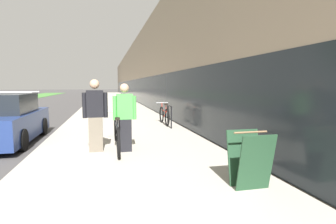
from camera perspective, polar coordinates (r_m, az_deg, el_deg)
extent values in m
cube|color=#BCB5A5|center=(24.98, -12.00, 1.86)|extent=(4.65, 70.00, 0.15)
cube|color=gray|center=(33.89, 0.26, 8.21)|extent=(10.00, 70.00, 6.30)
cube|color=#1E2328|center=(33.06, -8.16, 4.91)|extent=(0.10, 63.00, 2.20)
torus|color=black|center=(7.81, -11.38, -3.56)|extent=(0.06, 0.69, 0.69)
torus|color=black|center=(5.88, -10.73, -6.65)|extent=(0.06, 0.69, 0.69)
cylinder|color=black|center=(6.81, -11.14, -3.15)|extent=(0.04, 1.67, 0.04)
cylinder|color=black|center=(6.44, -10.99, -4.56)|extent=(0.04, 0.99, 0.32)
cylinder|color=black|center=(6.17, -10.94, -2.74)|extent=(0.03, 0.03, 0.29)
cube|color=black|center=(6.15, -10.97, -1.42)|extent=(0.11, 0.22, 0.05)
cylinder|color=black|center=(7.61, -11.40, -1.07)|extent=(0.03, 0.03, 0.30)
cylinder|color=silver|center=(7.59, -11.42, 0.06)|extent=(0.52, 0.03, 0.03)
cube|color=black|center=(6.50, -9.32, -4.98)|extent=(0.30, 0.22, 0.79)
cube|color=#4CB74C|center=(6.41, -9.42, 1.19)|extent=(0.37, 0.22, 0.61)
cylinder|color=#4CB74C|center=(6.40, -11.50, 0.86)|extent=(0.09, 0.09, 0.57)
cylinder|color=#4CB74C|center=(6.43, -7.34, 0.95)|extent=(0.09, 0.09, 0.57)
sphere|color=tan|center=(6.39, -9.49, 5.17)|extent=(0.22, 0.22, 0.22)
cube|color=#756B5B|center=(6.63, -15.42, -4.68)|extent=(0.32, 0.23, 0.84)
cube|color=black|center=(6.54, -15.60, 1.74)|extent=(0.39, 0.23, 0.64)
cylinder|color=black|center=(6.56, -17.75, 1.39)|extent=(0.10, 0.10, 0.61)
cylinder|color=black|center=(6.54, -13.42, 1.50)|extent=(0.10, 0.10, 0.61)
sphere|color=tan|center=(6.53, -15.71, 5.87)|extent=(0.23, 0.23, 0.23)
cylinder|color=black|center=(9.72, 0.72, -1.23)|extent=(0.05, 0.05, 0.82)
cylinder|color=black|center=(10.25, -0.02, -0.86)|extent=(0.05, 0.05, 0.82)
cylinder|color=black|center=(9.94, 0.34, 1.30)|extent=(0.05, 0.55, 0.05)
torus|color=black|center=(11.31, -1.41, -0.54)|extent=(0.06, 0.70, 0.70)
torus|color=black|center=(10.29, -0.21, -1.17)|extent=(0.06, 0.70, 0.70)
cylinder|color=red|center=(10.77, -0.84, 0.28)|extent=(0.04, 0.89, 0.04)
cylinder|color=red|center=(10.58, -0.59, -0.37)|extent=(0.04, 0.54, 0.32)
cylinder|color=red|center=(10.43, -0.44, 0.90)|extent=(0.03, 0.03, 0.29)
cube|color=black|center=(10.42, -0.44, 1.69)|extent=(0.11, 0.22, 0.05)
cylinder|color=red|center=(11.19, -1.33, 1.27)|extent=(0.03, 0.03, 0.31)
cylinder|color=silver|center=(11.18, -1.33, 2.05)|extent=(0.52, 0.03, 0.03)
cube|color=#23472D|center=(4.22, 18.62, -10.52)|extent=(0.56, 0.20, 0.89)
cube|color=#23472D|center=(4.52, 16.18, -9.36)|extent=(0.56, 0.20, 0.89)
cylinder|color=#93704C|center=(4.27, 17.54, -4.22)|extent=(0.56, 0.03, 0.03)
cube|color=navy|center=(9.38, -32.05, -2.55)|extent=(1.73, 4.02, 0.77)
cube|color=#1E2328|center=(9.31, -32.27, 1.57)|extent=(1.48, 2.01, 0.58)
cylinder|color=silver|center=(9.72, -31.54, 3.75)|extent=(1.85, 0.04, 0.04)
cylinder|color=black|center=(10.34, -25.65, -2.85)|extent=(0.22, 0.60, 0.60)
cylinder|color=black|center=(8.04, -29.32, -5.38)|extent=(0.22, 0.60, 0.60)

